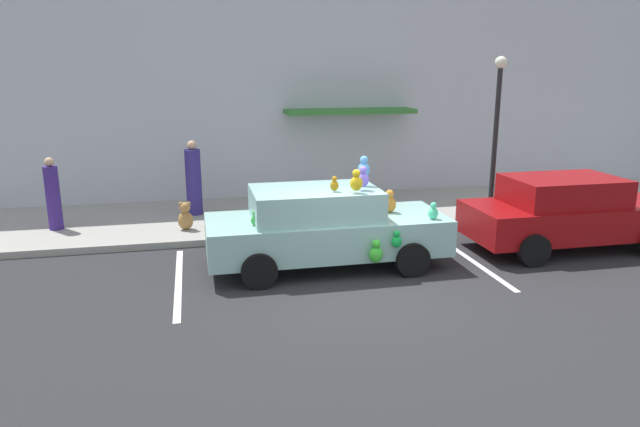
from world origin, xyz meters
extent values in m
plane|color=#262628|center=(0.00, 0.00, 0.00)|extent=(60.00, 60.00, 0.00)
cube|color=gray|center=(0.00, 5.00, 0.07)|extent=(24.00, 4.00, 0.15)
cube|color=#B2B7C1|center=(0.00, 7.15, 3.20)|extent=(24.00, 0.30, 6.40)
cube|color=#2F722D|center=(1.58, 6.60, 2.55)|extent=(3.60, 1.10, 0.12)
cube|color=silver|center=(2.59, 1.00, 0.00)|extent=(0.12, 3.60, 0.01)
cube|color=silver|center=(-3.12, 1.00, 0.00)|extent=(0.12, 3.60, 0.01)
cube|color=#8CBAB3|center=(-0.31, 1.24, 0.64)|extent=(4.55, 1.75, 0.68)
cube|color=#8CBAB3|center=(-0.54, 1.24, 1.26)|extent=(2.37, 1.54, 0.56)
cylinder|color=black|center=(1.10, 2.12, 0.32)|extent=(0.64, 0.22, 0.64)
cylinder|color=black|center=(1.10, 0.36, 0.32)|extent=(0.64, 0.22, 0.64)
cylinder|color=black|center=(-1.72, 2.12, 0.32)|extent=(0.64, 0.22, 0.64)
cylinder|color=black|center=(-1.72, 0.36, 0.32)|extent=(0.64, 0.22, 0.64)
ellipsoid|color=#49DE9C|center=(1.59, 0.64, 1.10)|extent=(0.19, 0.15, 0.22)
sphere|color=#49DE9C|center=(1.59, 0.64, 1.25)|extent=(0.12, 0.12, 0.12)
ellipsoid|color=#C77B28|center=(0.96, 1.31, 1.14)|extent=(0.26, 0.22, 0.31)
sphere|color=#C77B28|center=(0.96, 1.31, 1.36)|extent=(0.17, 0.17, 0.17)
ellipsoid|color=#72AC4C|center=(-1.04, 1.11, 1.10)|extent=(0.19, 0.16, 0.23)
sphere|color=#72AC4C|center=(-1.04, 1.11, 1.26)|extent=(0.12, 0.12, 0.12)
ellipsoid|color=green|center=(-1.71, 0.93, 1.08)|extent=(0.16, 0.13, 0.19)
sphere|color=green|center=(-1.71, 0.93, 1.21)|extent=(0.10, 0.10, 0.10)
ellipsoid|color=#7564E9|center=(0.28, 0.89, 1.74)|extent=(0.23, 0.19, 0.27)
sphere|color=#7564E9|center=(0.28, 0.89, 1.93)|extent=(0.15, 0.15, 0.15)
ellipsoid|color=green|center=(0.36, 0.26, 0.50)|extent=(0.25, 0.20, 0.29)
sphere|color=green|center=(0.36, 0.26, 0.70)|extent=(0.16, 0.16, 0.16)
ellipsoid|color=#4B8CD1|center=(0.42, 1.28, 1.85)|extent=(0.24, 0.20, 0.29)
sphere|color=#4B8CD1|center=(0.42, 1.28, 2.05)|extent=(0.15, 0.15, 0.15)
ellipsoid|color=#946610|center=(-0.25, 0.89, 1.66)|extent=(0.16, 0.13, 0.19)
sphere|color=#946610|center=(-0.25, 0.89, 1.78)|extent=(0.10, 0.10, 0.10)
ellipsoid|color=green|center=(0.76, 0.29, 0.70)|extent=(0.18, 0.15, 0.22)
sphere|color=green|center=(0.76, 0.29, 0.85)|extent=(0.12, 0.12, 0.12)
ellipsoid|color=gold|center=(0.10, 0.68, 1.72)|extent=(0.23, 0.19, 0.27)
sphere|color=gold|center=(0.10, 0.68, 1.91)|extent=(0.15, 0.15, 0.15)
cube|color=maroon|center=(4.94, 1.24, 0.64)|extent=(4.35, 1.73, 0.68)
cube|color=maroon|center=(4.72, 1.24, 1.26)|extent=(2.26, 1.52, 0.56)
cylinder|color=black|center=(6.29, 2.10, 0.32)|extent=(0.64, 0.22, 0.64)
cylinder|color=black|center=(3.59, 2.10, 0.32)|extent=(0.64, 0.22, 0.64)
cylinder|color=black|center=(3.59, 0.37, 0.32)|extent=(0.64, 0.22, 0.64)
ellipsoid|color=#9E723D|center=(-2.98, 3.91, 0.36)|extent=(0.34, 0.29, 0.43)
sphere|color=#9E723D|center=(-2.98, 3.91, 0.67)|extent=(0.24, 0.24, 0.24)
sphere|color=#9E723D|center=(-3.07, 3.91, 0.75)|extent=(0.10, 0.10, 0.10)
sphere|color=#9E723D|center=(-2.90, 3.91, 0.75)|extent=(0.10, 0.10, 0.10)
cylinder|color=black|center=(4.36, 3.50, 1.93)|extent=(0.12, 0.12, 3.56)
sphere|color=#EAEACC|center=(4.36, 3.50, 3.85)|extent=(0.28, 0.28, 0.28)
cylinder|color=navy|center=(-5.87, 4.60, 0.87)|extent=(0.31, 0.31, 1.45)
sphere|color=tan|center=(-5.87, 4.60, 1.70)|extent=(0.20, 0.20, 0.20)
cylinder|color=navy|center=(-2.76, 5.33, 0.96)|extent=(0.38, 0.38, 1.63)
sphere|color=tan|center=(-2.76, 5.33, 1.89)|extent=(0.22, 0.22, 0.22)
camera|label=1|loc=(-2.73, -9.11, 3.78)|focal=32.44mm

